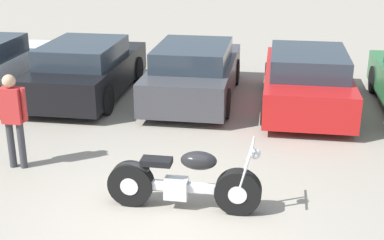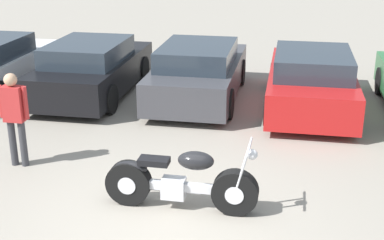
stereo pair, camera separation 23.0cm
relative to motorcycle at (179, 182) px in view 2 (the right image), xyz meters
name	(u,v)px [view 2 (the right image)]	position (x,y,z in m)	size (l,w,h in m)	color
ground_plane	(163,225)	(-0.13, -0.52, -0.42)	(60.00, 60.00, 0.00)	gray
motorcycle	(179,182)	(0.00, 0.00, 0.00)	(2.24, 0.62, 1.07)	black
parked_car_black	(92,69)	(-3.21, 5.10, 0.22)	(1.91, 4.30, 1.34)	black
parked_car_dark_grey	(199,72)	(-0.63, 5.24, 0.22)	(1.91, 4.30, 1.34)	#3D3D42
parked_car_red	(311,81)	(1.95, 4.99, 0.22)	(1.91, 4.30, 1.34)	red
person_standing	(14,112)	(-3.01, 0.96, 0.55)	(0.52, 0.22, 1.63)	#38383D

